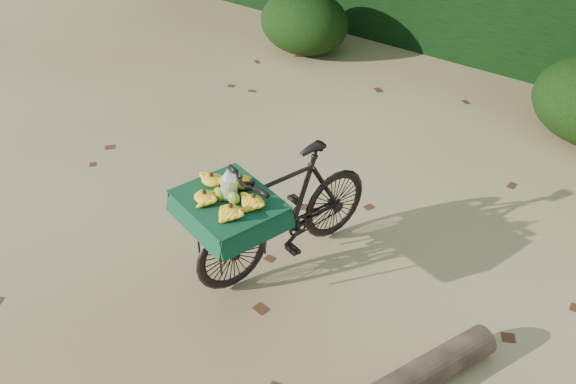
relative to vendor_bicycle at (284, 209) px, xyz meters
The scene contains 5 objects.
ground 0.64m from the vendor_bicycle, 38.53° to the right, with size 80.00×80.00×0.00m, color tan.
vendor_bicycle is the anchor object (origin of this frame).
hedge_backdrop 6.16m from the vendor_bicycle, 88.28° to the left, with size 26.00×1.80×1.80m, color black.
bush_clumps 4.21m from the vendor_bicycle, 80.64° to the left, with size 8.80×1.70×0.90m, color black, non-canonical shape.
leaf_litter 0.80m from the vendor_bicycle, 69.82° to the left, with size 7.00×7.30×0.01m, color #4A2613, non-canonical shape.
Camera 1 is at (2.51, -3.31, 3.95)m, focal length 38.00 mm.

